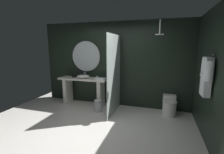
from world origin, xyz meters
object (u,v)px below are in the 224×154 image
(vessel_sink, at_px, (83,76))
(tumbler_cup, at_px, (97,78))
(tissue_box, at_px, (75,76))
(waste_bin, at_px, (98,105))
(folded_hand_towel, at_px, (100,79))
(toilet, at_px, (169,106))
(rain_shower_head, at_px, (160,33))
(hanging_bathrobe, at_px, (206,75))
(round_wall_mirror, at_px, (86,56))

(vessel_sink, distance_m, tumbler_cup, 0.50)
(tissue_box, relative_size, waste_bin, 0.38)
(waste_bin, height_order, folded_hand_towel, folded_hand_towel)
(vessel_sink, xyz_separation_m, tissue_box, (-0.33, 0.04, -0.02))
(tumbler_cup, bearing_deg, toilet, -0.08)
(rain_shower_head, xyz_separation_m, hanging_bathrobe, (0.89, -1.00, -0.84))
(hanging_bathrobe, bearing_deg, waste_bin, 161.71)
(round_wall_mirror, height_order, waste_bin, round_wall_mirror)
(tumbler_cup, xyz_separation_m, hanging_bathrobe, (2.66, -1.21, 0.42))
(round_wall_mirror, distance_m, toilet, 2.93)
(vessel_sink, distance_m, tissue_box, 0.33)
(waste_bin, bearing_deg, folded_hand_towel, 96.30)
(vessel_sink, relative_size, folded_hand_towel, 1.44)
(toilet, bearing_deg, vessel_sink, 179.27)
(rain_shower_head, relative_size, folded_hand_towel, 1.24)
(round_wall_mirror, distance_m, folded_hand_towel, 0.98)
(rain_shower_head, distance_m, toilet, 1.98)
(round_wall_mirror, bearing_deg, tumbler_cup, -28.27)
(folded_hand_towel, bearing_deg, tissue_box, 169.32)
(tumbler_cup, height_order, tissue_box, tumbler_cup)
(toilet, xyz_separation_m, folded_hand_towel, (-1.98, -0.11, 0.65))
(rain_shower_head, bearing_deg, tissue_box, 173.63)
(waste_bin, bearing_deg, round_wall_mirror, 135.49)
(tissue_box, bearing_deg, hanging_bathrobe, -20.25)
(vessel_sink, height_order, rain_shower_head, rain_shower_head)
(rain_shower_head, bearing_deg, vessel_sink, 173.81)
(tissue_box, relative_size, hanging_bathrobe, 0.18)
(round_wall_mirror, xyz_separation_m, waste_bin, (0.67, -0.65, -1.36))
(round_wall_mirror, height_order, rain_shower_head, rain_shower_head)
(vessel_sink, bearing_deg, folded_hand_towel, -12.27)
(round_wall_mirror, distance_m, rain_shower_head, 2.40)
(tissue_box, bearing_deg, toilet, -1.50)
(toilet, relative_size, folded_hand_towel, 1.97)
(vessel_sink, height_order, waste_bin, vessel_sink)
(tumbler_cup, distance_m, toilet, 2.23)
(rain_shower_head, relative_size, hanging_bathrobe, 0.47)
(tissue_box, distance_m, round_wall_mirror, 0.75)
(tumbler_cup, relative_size, folded_hand_towel, 0.34)
(hanging_bathrobe, distance_m, waste_bin, 2.86)
(tumbler_cup, relative_size, hanging_bathrobe, 0.13)
(waste_bin, bearing_deg, vessel_sink, 147.90)
(tissue_box, relative_size, round_wall_mirror, 0.14)
(folded_hand_towel, bearing_deg, hanging_bathrobe, -23.67)
(vessel_sink, xyz_separation_m, rain_shower_head, (2.27, -0.25, 1.26))
(tumbler_cup, xyz_separation_m, waste_bin, (0.18, -0.39, -0.74))
(vessel_sink, xyz_separation_m, waste_bin, (0.67, -0.42, -0.74))
(hanging_bathrobe, distance_m, toilet, 1.72)
(rain_shower_head, xyz_separation_m, waste_bin, (-1.60, -0.17, -2.00))
(vessel_sink, height_order, folded_hand_towel, vessel_sink)
(hanging_bathrobe, height_order, folded_hand_towel, hanging_bathrobe)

